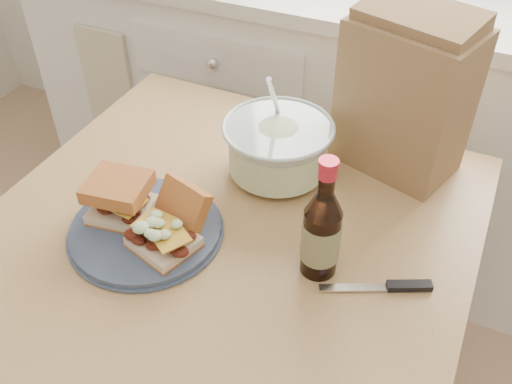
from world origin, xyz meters
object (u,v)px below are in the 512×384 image
at_px(dining_table, 226,269).
at_px(plate, 146,230).
at_px(paper_bag, 405,99).
at_px(beer_bottle, 321,232).
at_px(coleslaw_bowl, 278,150).

relative_size(dining_table, plate, 3.26).
bearing_deg(dining_table, paper_bag, 55.73).
bearing_deg(dining_table, beer_bottle, -4.46).
xyz_separation_m(coleslaw_bowl, beer_bottle, (0.17, -0.22, 0.03)).
height_order(coleslaw_bowl, beer_bottle, beer_bottle).
xyz_separation_m(beer_bottle, paper_bag, (0.05, 0.37, 0.07)).
bearing_deg(plate, paper_bag, 47.97).
distance_m(beer_bottle, paper_bag, 0.38).
bearing_deg(beer_bottle, coleslaw_bowl, 105.17).
distance_m(plate, paper_bag, 0.58).
bearing_deg(beer_bottle, paper_bag, 60.53).
height_order(plate, paper_bag, paper_bag).
xyz_separation_m(plate, coleslaw_bowl, (0.16, 0.27, 0.05)).
height_order(dining_table, paper_bag, paper_bag).
xyz_separation_m(dining_table, beer_bottle, (0.20, -0.02, 0.20)).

